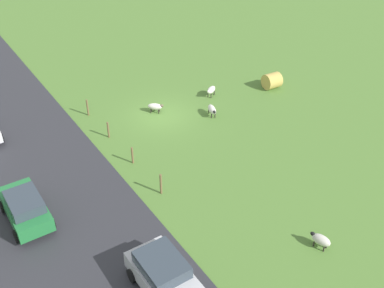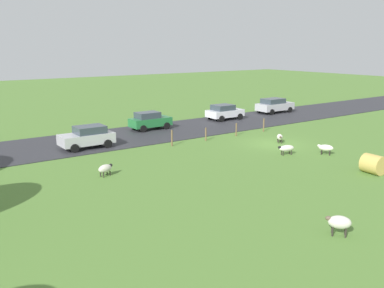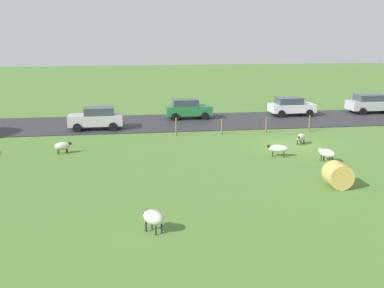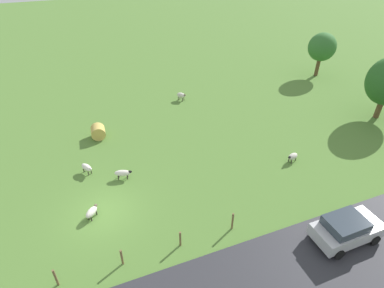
# 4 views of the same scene
# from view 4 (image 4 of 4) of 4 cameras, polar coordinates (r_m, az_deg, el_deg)

# --- Properties ---
(ground_plane) EXTENTS (160.00, 160.00, 0.00)m
(ground_plane) POSITION_cam_4_polar(r_m,az_deg,el_deg) (21.50, -15.73, -11.82)
(ground_plane) COLOR #517A33
(sheep_0) EXTENTS (1.07, 1.01, 0.69)m
(sheep_0) POSITION_cam_4_polar(r_m,az_deg,el_deg) (21.08, -17.74, -11.64)
(sheep_0) COLOR beige
(sheep_0) RESTS_ON ground_plane
(sheep_1) EXTENTS (0.74, 1.10, 0.71)m
(sheep_1) POSITION_cam_4_polar(r_m,az_deg,el_deg) (25.70, 17.80, -2.17)
(sheep_1) COLOR beige
(sheep_1) RESTS_ON ground_plane
(sheep_2) EXTENTS (1.14, 0.91, 0.74)m
(sheep_2) POSITION_cam_4_polar(r_m,az_deg,el_deg) (24.59, -18.55, -4.05)
(sheep_2) COLOR silver
(sheep_2) RESTS_ON ground_plane
(sheep_3) EXTENTS (0.81, 1.31, 0.72)m
(sheep_3) POSITION_cam_4_polar(r_m,az_deg,el_deg) (23.39, -12.44, -5.16)
(sheep_3) COLOR silver
(sheep_3) RESTS_ON ground_plane
(sheep_4) EXTENTS (1.08, 1.03, 0.86)m
(sheep_4) POSITION_cam_4_polar(r_m,az_deg,el_deg) (33.64, -1.98, 8.81)
(sheep_4) COLOR beige
(sheep_4) RESTS_ON ground_plane
(hay_bale_0) EXTENTS (1.27, 1.26, 1.19)m
(hay_bale_0) POSITION_cam_4_polar(r_m,az_deg,el_deg) (28.42, -16.66, 2.15)
(hay_bale_0) COLOR tan
(hay_bale_0) RESTS_ON ground_plane
(tree_1) EXTENTS (3.23, 3.23, 5.20)m
(tree_1) POSITION_cam_4_polar(r_m,az_deg,el_deg) (41.99, 22.52, 15.91)
(tree_1) COLOR brown
(tree_1) RESTS_ON ground_plane
(fence_post_0) EXTENTS (0.12, 0.12, 1.21)m
(fence_post_0) POSITION_cam_4_polar(r_m,az_deg,el_deg) (18.48, -23.48, -21.33)
(fence_post_0) COLOR brown
(fence_post_0) RESTS_ON ground_plane
(fence_post_1) EXTENTS (0.12, 0.12, 1.12)m
(fence_post_1) POSITION_cam_4_polar(r_m,az_deg,el_deg) (18.28, -12.61, -19.41)
(fence_post_1) COLOR brown
(fence_post_1) RESTS_ON ground_plane
(fence_post_2) EXTENTS (0.12, 0.12, 1.09)m
(fence_post_2) POSITION_cam_4_polar(r_m,az_deg,el_deg) (18.65, -2.14, -16.81)
(fence_post_2) COLOR brown
(fence_post_2) RESTS_ON ground_plane
(fence_post_3) EXTENTS (0.12, 0.12, 1.28)m
(fence_post_3) POSITION_cam_4_polar(r_m,az_deg,el_deg) (19.51, 7.36, -13.73)
(fence_post_3) COLOR brown
(fence_post_3) RESTS_ON ground_plane
(car_3) EXTENTS (2.13, 4.00, 1.66)m
(car_3) POSITION_cam_4_polar(r_m,az_deg,el_deg) (20.61, 26.19, -13.60)
(car_3) COLOR #B7B7BC
(car_3) RESTS_ON road_strip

